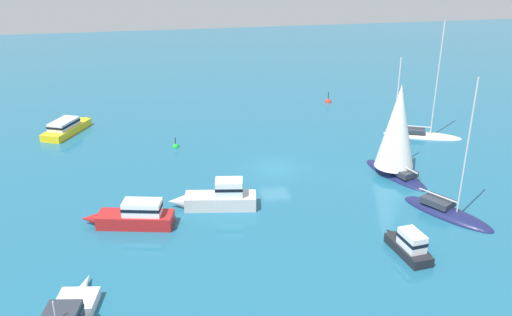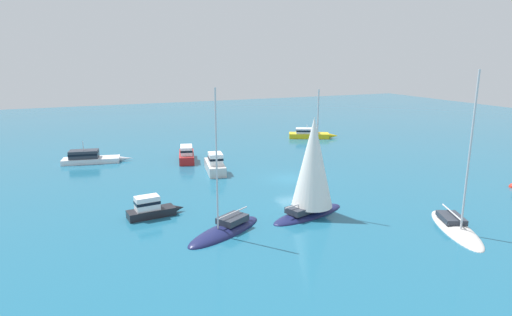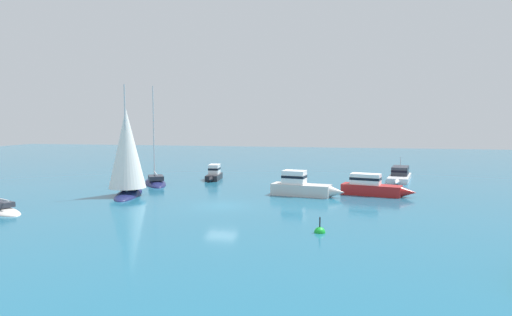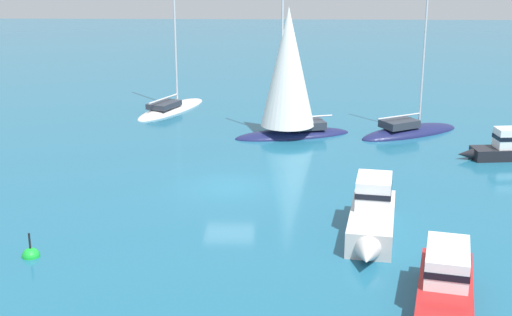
% 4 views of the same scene
% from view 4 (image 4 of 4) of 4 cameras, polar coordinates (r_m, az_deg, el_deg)
% --- Properties ---
extents(ground_plane, '(160.00, 160.00, 0.00)m').
position_cam_4_polar(ground_plane, '(36.04, -2.14, -2.32)').
color(ground_plane, '#1E607F').
extents(powerboat, '(2.72, 6.88, 2.31)m').
position_cam_4_polar(powerboat, '(30.36, 9.17, -4.59)').
color(powerboat, silver).
rests_on(powerboat, ground).
extents(ketch, '(7.44, 5.48, 11.20)m').
position_cam_4_polar(ketch, '(46.94, 12.01, 2.03)').
color(ketch, '#191E4C').
rests_on(ketch, ground).
extents(yacht, '(5.34, 8.12, 12.24)m').
position_cam_4_polar(yacht, '(52.79, -6.76, 3.96)').
color(yacht, silver).
rests_on(yacht, ground).
extents(ketch_1, '(7.78, 4.24, 10.63)m').
position_cam_4_polar(ketch_1, '(44.64, 2.64, 6.37)').
color(ketch_1, '#191E4C').
rests_on(ketch_1, ground).
extents(launch, '(4.75, 1.80, 1.78)m').
position_cam_4_polar(launch, '(42.88, 19.21, 0.86)').
color(launch, black).
rests_on(launch, ground).
extents(cabin_cruiser_1, '(3.00, 6.81, 1.99)m').
position_cam_4_polar(cabin_cruiser_1, '(24.96, 14.77, -9.99)').
color(cabin_cruiser_1, '#B21E1E').
rests_on(cabin_cruiser_1, ground).
extents(channel_buoy, '(0.71, 0.71, 1.34)m').
position_cam_4_polar(channel_buoy, '(29.69, -17.39, -7.44)').
color(channel_buoy, green).
rests_on(channel_buoy, ground).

